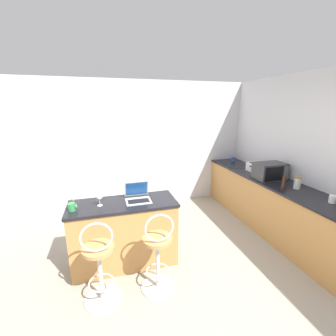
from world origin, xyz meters
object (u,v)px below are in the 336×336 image
toaster (255,167)px  mug_white (333,199)px  laptop (138,195)px  wine_glass_tall (73,198)px  pepper_mill (284,183)px  wine_glass_short (99,197)px  bar_stool_near (99,265)px  bar_stool_far (158,254)px  mug_green (72,207)px  mug_blue (233,159)px  microwave (270,171)px  storage_jar (297,183)px

toaster → mug_white: (0.04, -1.51, -0.03)m
laptop → wine_glass_tall: size_ratio=2.23×
laptop → pepper_mill: (2.13, -0.23, 0.05)m
mug_white → wine_glass_short: (-2.86, 0.73, 0.06)m
bar_stool_near → mug_white: bar_stool_near is taller
laptop → pepper_mill: bearing=-6.1°
bar_stool_far → mug_green: bearing=150.6°
pepper_mill → wine_glass_short: (-2.61, 0.17, -0.00)m
mug_white → mug_blue: size_ratio=1.03×
pepper_mill → wine_glass_short: size_ratio=1.53×
mug_white → mug_blue: bearing=89.3°
laptop → mug_green: 0.80m
bar_stool_far → toaster: (2.22, 1.34, 0.50)m
pepper_mill → wine_glass_tall: 2.92m
bar_stool_near → microwave: 2.98m
mug_blue → wine_glass_short: 3.32m
bar_stool_far → pepper_mill: pepper_mill is taller
bar_stool_near → toaster: size_ratio=3.18×
mug_blue → wine_glass_tall: 3.56m
bar_stool_far → storage_jar: 2.33m
microwave → wine_glass_short: bearing=-173.6°
microwave → mug_green: bearing=-173.3°
laptop → wine_glass_short: laptop is taller
mug_green → laptop: bearing=7.8°
bar_stool_near → wine_glass_short: wine_glass_short is taller
toaster → laptop: bearing=-163.0°
bar_stool_far → mug_green: 1.15m
mug_blue → mug_white: bearing=-90.7°
toaster → storage_jar: (0.02, -0.96, 0.01)m
mug_green → mug_blue: size_ratio=1.06×
storage_jar → microwave: bearing=99.2°
pepper_mill → storage_jar: pepper_mill is taller
laptop → mug_blue: (2.41, 1.58, -0.01)m
pepper_mill → mug_green: 2.93m
pepper_mill → mug_green: (-2.93, 0.12, -0.06)m
pepper_mill → mug_white: pepper_mill is taller
pepper_mill → bar_stool_far: bearing=-168.8°
mug_white → wine_glass_tall: wine_glass_tall is taller
mug_white → wine_glass_short: size_ratio=0.65×
laptop → pepper_mill: size_ratio=1.38×
bar_stool_far → mug_white: bar_stool_far is taller
wine_glass_short → laptop: bearing=6.6°
bar_stool_far → mug_green: size_ratio=9.71×
storage_jar → wine_glass_tall: 3.16m
bar_stool_near → mug_green: 0.75m
microwave → mug_white: (0.10, -1.04, -0.09)m
bar_stool_near → mug_white: 2.94m
storage_jar → toaster: bearing=91.3°
microwave → mug_blue: microwave is taller
mug_white → toaster: bearing=91.6°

